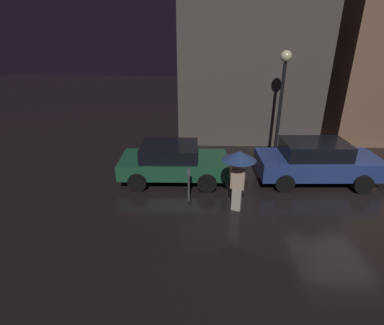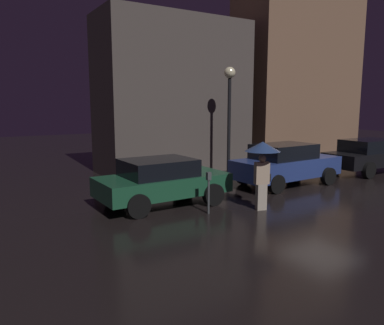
{
  "view_description": "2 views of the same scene",
  "coord_description": "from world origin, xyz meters",
  "px_view_note": "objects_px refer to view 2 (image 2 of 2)",
  "views": [
    {
      "loc": [
        -4.66,
        -8.83,
        5.15
      ],
      "look_at": [
        -5.01,
        0.54,
        1.04
      ],
      "focal_mm": 28.0,
      "sensor_mm": 36.0,
      "label": 1
    },
    {
      "loc": [
        -10.76,
        -8.61,
        3.02
      ],
      "look_at": [
        -5.14,
        0.54,
        1.34
      ],
      "focal_mm": 35.0,
      "sensor_mm": 36.0,
      "label": 2
    }
  ],
  "objects_px": {
    "parking_meter": "(209,188)",
    "street_lamp_near": "(229,99)",
    "parked_car_green": "(162,180)",
    "parked_car_black": "(370,155)",
    "parked_car_blue": "(286,164)",
    "pedestrian_with_umbrella": "(262,156)"
  },
  "relations": [
    {
      "from": "parked_car_green",
      "to": "street_lamp_near",
      "type": "height_order",
      "value": "street_lamp_near"
    },
    {
      "from": "parked_car_blue",
      "to": "parking_meter",
      "type": "bearing_deg",
      "value": -162.88
    },
    {
      "from": "parking_meter",
      "to": "parked_car_blue",
      "type": "bearing_deg",
      "value": 19.41
    },
    {
      "from": "parked_car_green",
      "to": "parking_meter",
      "type": "height_order",
      "value": "parked_car_green"
    },
    {
      "from": "parked_car_black",
      "to": "parking_meter",
      "type": "distance_m",
      "value": 9.84
    },
    {
      "from": "street_lamp_near",
      "to": "parking_meter",
      "type": "bearing_deg",
      "value": -132.93
    },
    {
      "from": "parked_car_green",
      "to": "parked_car_black",
      "type": "bearing_deg",
      "value": -1.28
    },
    {
      "from": "parked_car_green",
      "to": "pedestrian_with_umbrella",
      "type": "height_order",
      "value": "pedestrian_with_umbrella"
    },
    {
      "from": "parked_car_black",
      "to": "street_lamp_near",
      "type": "bearing_deg",
      "value": 160.6
    },
    {
      "from": "parked_car_green",
      "to": "pedestrian_with_umbrella",
      "type": "xyz_separation_m",
      "value": [
        2.17,
        -2.02,
        0.82
      ]
    },
    {
      "from": "pedestrian_with_umbrella",
      "to": "parked_car_black",
      "type": "bearing_deg",
      "value": -148.98
    },
    {
      "from": "parked_car_green",
      "to": "parked_car_black",
      "type": "relative_size",
      "value": 0.87
    },
    {
      "from": "street_lamp_near",
      "to": "pedestrian_with_umbrella",
      "type": "bearing_deg",
      "value": -115.89
    },
    {
      "from": "parked_car_green",
      "to": "street_lamp_near",
      "type": "distance_m",
      "value": 5.5
    },
    {
      "from": "parked_car_blue",
      "to": "street_lamp_near",
      "type": "distance_m",
      "value": 3.48
    },
    {
      "from": "parked_car_blue",
      "to": "street_lamp_near",
      "type": "bearing_deg",
      "value": 110.33
    },
    {
      "from": "pedestrian_with_umbrella",
      "to": "parked_car_blue",
      "type": "bearing_deg",
      "value": -128.63
    },
    {
      "from": "parked_car_blue",
      "to": "parking_meter",
      "type": "distance_m",
      "value": 4.87
    },
    {
      "from": "parking_meter",
      "to": "parked_car_black",
      "type": "bearing_deg",
      "value": 9.02
    },
    {
      "from": "parking_meter",
      "to": "street_lamp_near",
      "type": "bearing_deg",
      "value": 47.07
    },
    {
      "from": "parked_car_black",
      "to": "pedestrian_with_umbrella",
      "type": "distance_m",
      "value": 8.49
    },
    {
      "from": "pedestrian_with_umbrella",
      "to": "street_lamp_near",
      "type": "xyz_separation_m",
      "value": [
        2.13,
        4.38,
        1.68
      ]
    }
  ]
}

